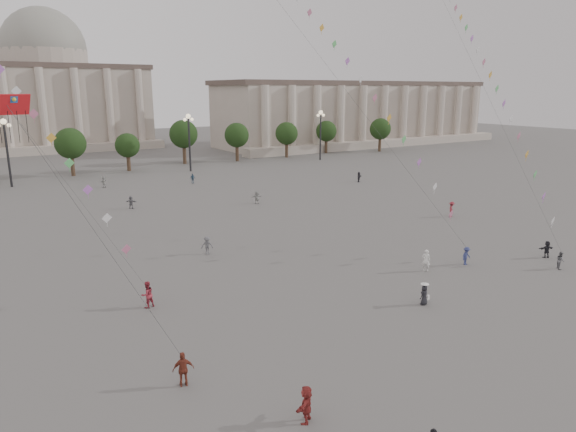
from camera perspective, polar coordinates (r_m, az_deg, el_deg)
ground at (r=32.92m, az=11.26°, el=-13.50°), size 360.00×360.00×0.00m
hall_east at (r=149.50m, az=7.71°, el=11.25°), size 84.00×26.22×17.20m
hall_central at (r=151.52m, az=-25.02°, el=12.34°), size 48.30×34.30×35.50m
tree_row at (r=101.46m, az=-20.56°, el=7.59°), size 137.12×5.12×8.00m
lamp_post_mid_west at (r=91.39m, az=-28.86°, el=7.39°), size 2.00×0.90×10.65m
lamp_post_mid_east at (r=97.90m, az=-10.95°, el=9.16°), size 2.00×0.90×10.65m
lamp_post_far_east at (r=112.33m, az=3.64°, el=9.96°), size 2.00×0.90×10.65m
person_crowd_0 at (r=85.75m, az=-10.56°, el=4.12°), size 0.96×0.45×1.59m
person_crowd_3 at (r=52.59m, az=26.82°, el=-3.32°), size 1.54×0.91×1.58m
person_crowd_4 at (r=85.68m, az=-19.80°, el=3.62°), size 1.65×1.60×1.88m
person_crowd_6 at (r=48.51m, az=-8.98°, el=-3.23°), size 1.27×1.04×1.72m
person_crowd_7 at (r=69.22m, az=-3.49°, el=2.10°), size 1.66×0.62×1.76m
person_crowd_8 at (r=65.00m, az=17.72°, el=0.72°), size 1.38×1.25×1.86m
person_crowd_9 at (r=86.27m, az=7.88°, el=4.32°), size 1.60×1.21×1.68m
person_crowd_12 at (r=69.22m, az=-17.05°, el=1.46°), size 1.46×1.42×1.67m
person_crowd_13 at (r=45.05m, az=15.09°, el=-4.78°), size 0.78×0.83×1.90m
tourist_0 at (r=28.17m, az=-11.55°, el=-16.34°), size 1.19×0.73×1.89m
tourist_2 at (r=25.18m, az=2.04°, el=-20.16°), size 1.64×1.48×1.81m
kite_flyer_0 at (r=37.82m, az=-15.37°, el=-8.41°), size 1.10×0.95×1.94m
kite_flyer_1 at (r=47.72m, az=19.21°, el=-4.21°), size 1.12×0.75×1.63m
kite_flyer_2 at (r=49.91m, az=28.01°, el=-4.37°), size 0.92×0.94×1.52m
hat_person at (r=38.27m, az=14.91°, el=-8.38°), size 0.77×0.60×1.69m
dragon_kite at (r=29.24m, az=-28.51°, el=9.29°), size 4.19×3.61×15.34m
kite_train_east at (r=68.84m, az=18.64°, el=19.65°), size 19.87×39.83×59.55m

